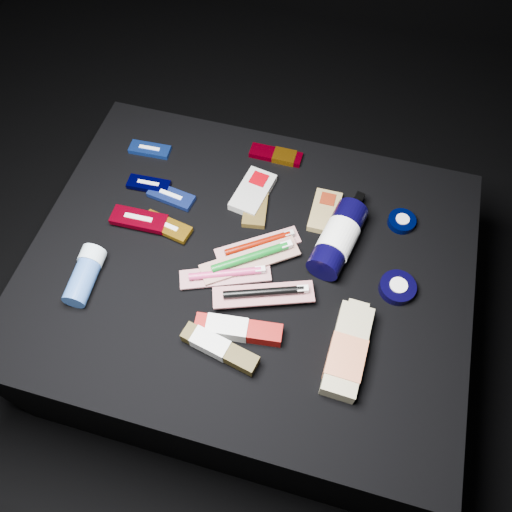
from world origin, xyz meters
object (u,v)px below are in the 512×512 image
(toothpaste_carton_red, at_px, (234,329))
(deodorant_stick, at_px, (85,275))
(bodywash_bottle, at_px, (347,352))
(lotion_bottle, at_px, (338,239))

(toothpaste_carton_red, bearing_deg, deodorant_stick, 168.16)
(deodorant_stick, bearing_deg, toothpaste_carton_red, -9.02)
(toothpaste_carton_red, bearing_deg, bodywash_bottle, -3.94)
(lotion_bottle, height_order, deodorant_stick, lotion_bottle)
(lotion_bottle, bearing_deg, deodorant_stick, -144.04)
(bodywash_bottle, bearing_deg, lotion_bottle, 107.47)
(lotion_bottle, bearing_deg, toothpaste_carton_red, -110.48)
(deodorant_stick, bearing_deg, bodywash_bottle, -5.85)
(lotion_bottle, distance_m, deodorant_stick, 0.55)
(bodywash_bottle, distance_m, toothpaste_carton_red, 0.23)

